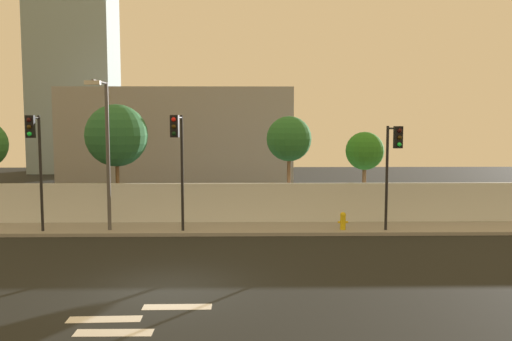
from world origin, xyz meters
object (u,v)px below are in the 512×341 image
at_px(traffic_light_right, 35,148).
at_px(street_lamp_curbside, 106,142).
at_px(traffic_light_center, 393,155).
at_px(roadside_tree_rightmost, 365,152).
at_px(roadside_tree_midright, 289,139).
at_px(roadside_tree_midleft, 116,136).
at_px(traffic_light_left, 178,148).
at_px(fire_hydrant, 343,220).

height_order(traffic_light_right, street_lamp_curbside, street_lamp_curbside).
distance_m(traffic_light_center, roadside_tree_rightmost, 3.57).
relative_size(roadside_tree_midright, roadside_tree_rightmost, 1.17).
relative_size(traffic_light_center, roadside_tree_midleft, 0.80).
bearing_deg(street_lamp_curbside, roadside_tree_midleft, 95.22).
xyz_separation_m(roadside_tree_midright, roadside_tree_rightmost, (3.64, 0.00, -0.59)).
xyz_separation_m(roadside_tree_midleft, roadside_tree_midright, (8.22, 0.00, -0.17)).
distance_m(traffic_light_center, roadside_tree_midleft, 12.79).
bearing_deg(roadside_tree_rightmost, traffic_light_center, -83.44).
relative_size(traffic_light_right, roadside_tree_midleft, 0.87).
bearing_deg(roadside_tree_rightmost, traffic_light_left, -157.44).
bearing_deg(traffic_light_left, fire_hydrant, 4.67).
bearing_deg(fire_hydrant, traffic_light_center, -16.85).
bearing_deg(roadside_tree_rightmost, fire_hydrant, -117.36).
xyz_separation_m(traffic_light_left, street_lamp_curbside, (-3.08, 0.39, 0.22)).
bearing_deg(roadside_tree_midright, roadside_tree_midleft, 180.00).
bearing_deg(roadside_tree_midright, roadside_tree_rightmost, 0.00).
height_order(traffic_light_left, roadside_tree_midright, traffic_light_left).
xyz_separation_m(traffic_light_center, roadside_tree_rightmost, (-0.41, 3.55, -0.06)).
bearing_deg(roadside_tree_midleft, fire_hydrant, -16.00).
distance_m(traffic_light_right, street_lamp_curbside, 2.81).
height_order(traffic_light_center, fire_hydrant, traffic_light_center).
xyz_separation_m(traffic_light_left, roadside_tree_rightmost, (8.50, 3.53, -0.37)).
relative_size(traffic_light_center, traffic_light_right, 0.91).
height_order(roadside_tree_midleft, roadside_tree_midright, roadside_tree_midleft).
xyz_separation_m(fire_hydrant, roadside_tree_rightmost, (1.53, 2.96, 2.78)).
distance_m(street_lamp_curbside, fire_hydrant, 10.59).
height_order(street_lamp_curbside, roadside_tree_rightmost, street_lamp_curbside).
bearing_deg(roadside_tree_rightmost, roadside_tree_midright, 180.00).
bearing_deg(roadside_tree_rightmost, roadside_tree_midleft, 180.00).
bearing_deg(traffic_light_right, street_lamp_curbside, 8.51).
relative_size(traffic_light_left, traffic_light_center, 1.10).
xyz_separation_m(traffic_light_left, traffic_light_right, (-5.85, -0.03, -0.01)).
distance_m(street_lamp_curbside, roadside_tree_midleft, 3.16).
relative_size(traffic_light_left, roadside_tree_midleft, 0.88).
bearing_deg(street_lamp_curbside, traffic_light_center, -1.94).
bearing_deg(roadside_tree_midright, traffic_light_left, -143.97).
height_order(fire_hydrant, roadside_tree_rightmost, roadside_tree_rightmost).
bearing_deg(fire_hydrant, street_lamp_curbside, -178.96).
distance_m(fire_hydrant, roadside_tree_rightmost, 4.34).
xyz_separation_m(fire_hydrant, roadside_tree_midright, (-2.11, 2.96, 3.38)).
relative_size(traffic_light_right, street_lamp_curbside, 0.78).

